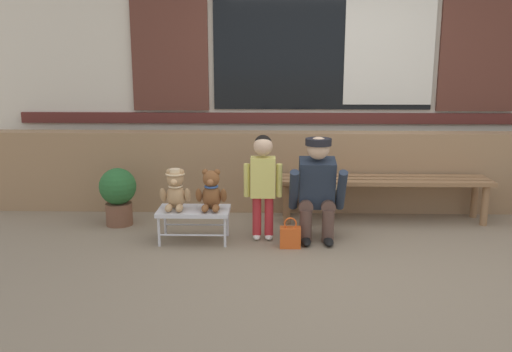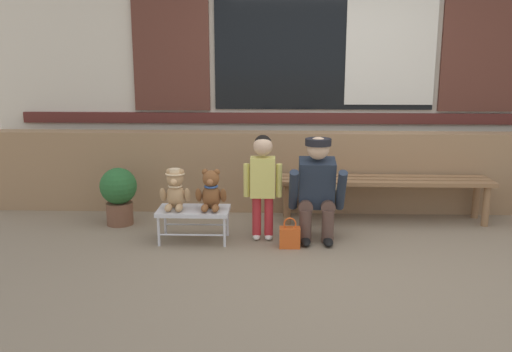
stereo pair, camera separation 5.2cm
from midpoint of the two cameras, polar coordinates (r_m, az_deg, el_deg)
The scene contains 11 objects.
ground_plane at distance 4.70m, azimuth 8.19°, elevation -8.30°, with size 60.00×60.00×0.00m, color #84725B.
brick_low_wall at distance 5.94m, azimuth 6.74°, elevation 0.45°, with size 7.22×0.25×0.85m, color #997551.
shop_facade at distance 6.32m, azimuth 6.64°, elevation 12.09°, with size 7.37×0.26×3.20m.
wooden_bench_long at distance 5.68m, azimuth 12.76°, elevation -0.88°, with size 2.10×0.40×0.44m.
small_display_bench at distance 4.99m, azimuth -6.73°, elevation -3.77°, with size 0.64×0.36×0.30m.
teddy_bear_with_hat at distance 4.97m, azimuth -8.61°, elevation -1.45°, with size 0.28×0.27×0.36m.
teddy_bear_plain at distance 4.92m, azimuth -4.94°, elevation -1.58°, with size 0.28×0.26×0.36m.
child_standing at distance 4.93m, azimuth 0.42°, elevation 0.03°, with size 0.35×0.18×0.96m.
adult_crouching at distance 4.99m, azimuth 6.11°, elevation -1.23°, with size 0.50×0.49×0.95m.
handbag_on_ground at distance 4.86m, azimuth 3.24°, elevation -6.27°, with size 0.18×0.11×0.27m.
potted_plant at distance 5.59m, azimuth -14.29°, elevation -1.72°, with size 0.36×0.36×0.57m.
Camera 1 is at (-0.58, -4.36, 1.66)m, focal length 38.80 mm.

